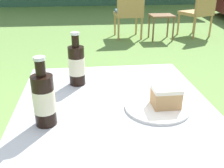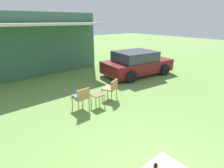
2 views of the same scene
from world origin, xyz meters
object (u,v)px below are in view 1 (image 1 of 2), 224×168
at_px(cake_on_plate, 162,102).
at_px(wicker_chair_plain, 199,11).
at_px(cola_bottle_near, 77,65).
at_px(cola_bottle_far, 44,99).
at_px(wicker_chair_cushioned, 129,12).
at_px(patio_table, 115,126).
at_px(garden_side_table, 162,19).

bearing_deg(cake_on_plate, wicker_chair_plain, 64.39).
xyz_separation_m(cola_bottle_near, cola_bottle_far, (-0.10, -0.31, 0.00)).
bearing_deg(wicker_chair_cushioned, patio_table, 77.69).
height_order(cake_on_plate, cola_bottle_far, cola_bottle_far).
distance_m(wicker_chair_cushioned, garden_side_table, 0.61).
xyz_separation_m(wicker_chair_plain, cola_bottle_far, (-2.33, -4.09, 0.35)).
height_order(wicker_chair_cushioned, garden_side_table, wicker_chair_cushioned).
relative_size(patio_table, cola_bottle_far, 3.90).
bearing_deg(cola_bottle_far, cake_on_plate, 8.09).
height_order(wicker_chair_cushioned, cola_bottle_near, cola_bottle_near).
distance_m(patio_table, cola_bottle_far, 0.30).
relative_size(wicker_chair_plain, cake_on_plate, 3.43).
distance_m(wicker_chair_cushioned, cola_bottle_far, 4.23).
bearing_deg(wicker_chair_cushioned, wicker_chair_plain, 177.79).
bearing_deg(wicker_chair_plain, cake_on_plate, 41.92).
height_order(patio_table, cola_bottle_far, cola_bottle_far).
bearing_deg(wicker_chair_plain, wicker_chair_cushioned, -23.07).
bearing_deg(cake_on_plate, wicker_chair_cushioned, 81.61).
bearing_deg(cola_bottle_far, garden_side_table, 68.24).
xyz_separation_m(patio_table, cola_bottle_far, (-0.23, -0.08, 0.16)).
distance_m(wicker_chair_plain, patio_table, 4.53).
relative_size(wicker_chair_cushioned, cake_on_plate, 3.43).
bearing_deg(patio_table, garden_side_table, 70.89).
relative_size(wicker_chair_plain, patio_table, 0.90).
height_order(wicker_chair_cushioned, cola_bottle_far, cola_bottle_far).
xyz_separation_m(wicker_chair_plain, cake_on_plate, (-1.93, -4.03, 0.29)).
distance_m(patio_table, cake_on_plate, 0.19).
xyz_separation_m(wicker_chair_cushioned, cake_on_plate, (-0.60, -4.04, 0.29)).
height_order(wicker_chair_plain, garden_side_table, wicker_chair_plain).
bearing_deg(wicker_chair_cushioned, cola_bottle_near, 75.10).
bearing_deg(cola_bottle_far, cola_bottle_near, 72.44).
bearing_deg(wicker_chair_cushioned, cake_on_plate, 80.00).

